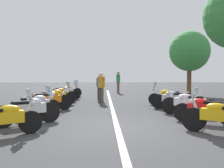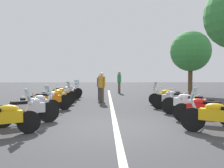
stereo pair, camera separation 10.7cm
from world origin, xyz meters
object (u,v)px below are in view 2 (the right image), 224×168
motorcycle_right_row_4 (169,97)px  motorcycle_right_row_2 (189,103)px  motorcycle_left_row_4 (55,97)px  motorcycle_right_row_3 (175,99)px  bystander_0 (100,85)px  roadside_tree_0 (191,51)px  bystander_2 (119,81)px  motorcycle_left_row_2 (35,105)px  traffic_cone_0 (184,98)px  motorcycle_left_row_7 (68,91)px  motorcycle_right_row_0 (221,117)px  motorcycle_right_row_1 (204,110)px  motorcycle_left_row_5 (59,95)px  traffic_cone_1 (33,98)px  bystander_1 (102,85)px  motorcycle_left_row_6 (65,92)px  motorcycle_left_row_3 (49,100)px  motorcycle_left_row_0 (1,118)px  motorcycle_left_row_1 (28,110)px

motorcycle_right_row_4 → motorcycle_right_row_2: bearing=113.9°
motorcycle_left_row_4 → motorcycle_right_row_3: 5.71m
motorcycle_right_row_3 → motorcycle_right_row_4: size_ratio=0.97×
motorcycle_right_row_3 → bystander_0: size_ratio=1.24×
roadside_tree_0 → bystander_2: bearing=67.6°
motorcycle_left_row_2 → traffic_cone_0: bearing=-4.9°
motorcycle_left_row_7 → motorcycle_right_row_2: (-7.25, -5.67, -0.00)m
motorcycle_right_row_0 → motorcycle_right_row_4: bearing=-57.0°
motorcycle_left_row_2 → motorcycle_right_row_1: size_ratio=0.95×
motorcycle_left_row_5 → roadside_tree_0: 10.39m
motorcycle_left_row_7 → traffic_cone_1: size_ratio=3.11×
bystander_1 → motorcycle_left_row_6: bearing=101.6°
motorcycle_right_row_0 → motorcycle_right_row_3: size_ratio=0.96×
motorcycle_left_row_2 → motorcycle_right_row_3: size_ratio=0.87×
motorcycle_left_row_4 → motorcycle_left_row_5: (1.29, 0.05, -0.01)m
motorcycle_left_row_3 → bystander_1: 3.71m
motorcycle_left_row_0 → motorcycle_left_row_3: motorcycle_left_row_0 is taller
motorcycle_left_row_0 → motorcycle_left_row_5: 7.18m
bystander_1 → motorcycle_left_row_3: bearing=-172.5°
motorcycle_left_row_7 → motorcycle_left_row_1: bearing=-121.3°
motorcycle_left_row_6 → bystander_2: (5.29, -3.59, 0.58)m
motorcycle_left_row_1 → traffic_cone_1: (5.37, 1.41, -0.18)m
motorcycle_left_row_5 → motorcycle_right_row_0: 9.06m
motorcycle_right_row_2 → traffic_cone_1: (3.87, 6.99, -0.18)m
traffic_cone_1 → roadside_tree_0: bearing=-63.5°
motorcycle_left_row_7 → motorcycle_right_row_1: (-8.75, -5.63, -0.02)m
bystander_0 → bystander_1: (-1.22, -0.10, 0.07)m
traffic_cone_1 → motorcycle_right_row_0: bearing=-135.0°
motorcycle_left_row_2 → motorcycle_right_row_3: motorcycle_right_row_3 is taller
motorcycle_left_row_2 → motorcycle_right_row_2: (0.13, -5.76, 0.02)m
motorcycle_left_row_3 → motorcycle_left_row_5: 2.87m
motorcycle_right_row_2 → motorcycle_left_row_5: bearing=-2.8°
bystander_2 → motorcycle_left_row_5: bearing=86.9°
motorcycle_left_row_3 → motorcycle_right_row_2: motorcycle_left_row_3 is taller
traffic_cone_1 → bystander_1: (0.42, -3.62, 0.69)m
motorcycle_left_row_7 → motorcycle_left_row_2: bearing=-122.6°
traffic_cone_0 → motorcycle_right_row_3: bearing=154.0°
motorcycle_left_row_0 → bystander_2: size_ratio=1.03×
motorcycle_left_row_0 → motorcycle_right_row_0: (0.01, -5.62, 0.02)m
motorcycle_left_row_1 → motorcycle_right_row_2: bearing=-20.0°
motorcycle_left_row_1 → roadside_tree_0: bearing=15.1°
bystander_1 → roadside_tree_0: roadside_tree_0 is taller
motorcycle_right_row_4 → bystander_1: bystander_1 is taller
motorcycle_right_row_4 → bystander_2: 8.37m
motorcycle_left_row_1 → bystander_2: bearing=39.2°
motorcycle_left_row_2 → motorcycle_left_row_7: (7.38, -0.09, 0.02)m
motorcycle_left_row_4 → motorcycle_right_row_0: size_ratio=1.03×
traffic_cone_0 → motorcycle_left_row_4: bearing=98.3°
bystander_0 → motorcycle_right_row_4: bearing=99.1°
motorcycle_right_row_1 → motorcycle_right_row_3: (3.01, 0.08, 0.02)m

